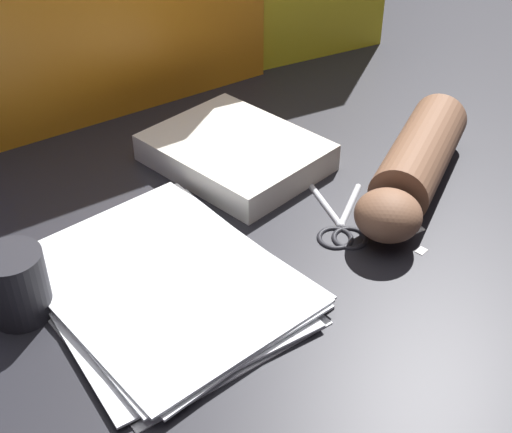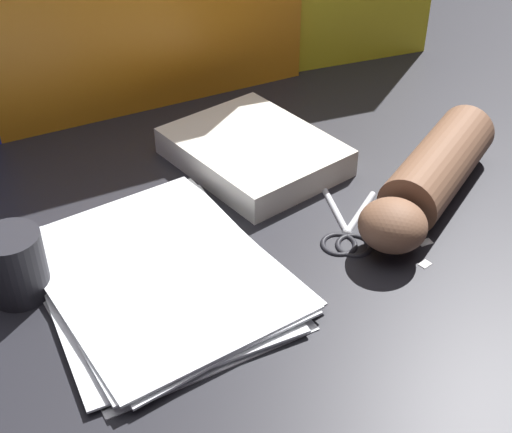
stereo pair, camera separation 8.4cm
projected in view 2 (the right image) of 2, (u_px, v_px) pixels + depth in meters
The scene contains 8 objects.
ground_plane at pixel (241, 242), 0.89m from camera, with size 6.00×6.00×0.00m, color black.
paper_stack at pixel (157, 275), 0.83m from camera, with size 0.28×0.33×0.02m.
book_closed at pixel (254, 152), 1.03m from camera, with size 0.22×0.26×0.04m.
scissors at pixel (347, 231), 0.91m from camera, with size 0.14×0.15×0.01m.
hand_forearm at pixel (430, 178), 0.94m from camera, with size 0.32×0.21×0.08m.
paper_scrap_near at pixel (425, 264), 0.86m from camera, with size 0.02×0.01×0.00m.
paper_scrap_mid at pixel (425, 242), 0.89m from camera, with size 0.02×0.01×0.00m.
mug at pixel (15, 265), 0.80m from camera, with size 0.07×0.07×0.08m.
Camera 2 is at (-0.35, -0.61, 0.56)m, focal length 50.00 mm.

